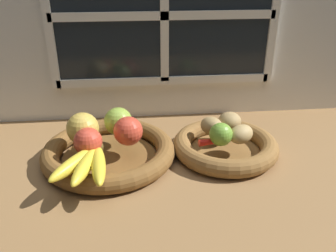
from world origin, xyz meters
TOP-DOWN VIEW (x-y plane):
  - ground_plane at (0.00, 0.00)cm, footprint 140.00×90.00cm
  - back_wall at (0.00, 29.77)cm, footprint 140.00×4.60cm
  - fruit_bowl_left at (-16.29, 2.84)cm, footprint 32.87×32.87cm
  - fruit_bowl_right at (13.23, 2.84)cm, footprint 26.77×26.77cm
  - apple_golden_left at (-22.14, 3.78)cm, footprint 7.83×7.83cm
  - apple_red_front at (-20.39, -1.92)cm, footprint 6.56×6.56cm
  - apple_red_right at (-11.25, 1.99)cm, footprint 7.11×7.11cm
  - apple_green_back at (-13.74, 7.65)cm, footprint 7.20×7.20cm
  - banana_bunch_front at (-20.09, -8.45)cm, footprint 12.83×17.20cm
  - potato_back at (15.04, 6.81)cm, footprint 8.63×8.69cm
  - potato_oblong at (9.99, 5.37)cm, footprint 7.75×7.78cm
  - potato_small at (16.12, -0.04)cm, footprint 8.38×7.93cm
  - lime_near at (10.90, -0.65)cm, footprint 5.67×5.67cm
  - chili_pepper at (12.46, -0.41)cm, footprint 13.95×3.69cm

SIDE VIEW (x-z plane):
  - ground_plane at x=0.00cm, z-range -3.00..0.00cm
  - fruit_bowl_left at x=-16.29cm, z-range -0.18..4.39cm
  - fruit_bowl_right at x=13.23cm, z-range -0.16..4.40cm
  - chili_pepper at x=12.46cm, z-range 4.56..6.35cm
  - banana_bunch_front at x=-20.09cm, z-range 4.56..7.61cm
  - potato_oblong at x=9.99cm, z-range 4.56..9.10cm
  - potato_small at x=16.12cm, z-range 4.56..9.14cm
  - potato_back at x=15.04cm, z-range 4.56..9.63cm
  - lime_near at x=10.90cm, z-range 4.56..10.23cm
  - apple_red_front at x=-20.39cm, z-range 4.56..11.12cm
  - apple_red_right at x=-11.25cm, z-range 4.56..11.67cm
  - apple_green_back at x=-13.74cm, z-range 4.56..11.76cm
  - apple_golden_left at x=-22.14cm, z-range 4.56..12.39cm
  - back_wall at x=0.00cm, z-range 0.38..55.38cm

